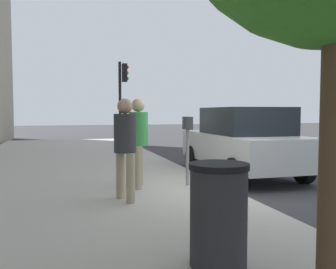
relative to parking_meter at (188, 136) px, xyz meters
name	(u,v)px	position (x,y,z in m)	size (l,w,h in m)	color
ground_plane	(228,195)	(-0.46, -0.70, -1.17)	(80.00, 80.00, 0.00)	#38383A
sidewalk_slab	(72,202)	(-0.46, 2.30, -1.09)	(28.00, 6.00, 0.15)	#B7B2A8
parking_meter	(188,136)	(0.00, 0.00, 0.00)	(0.36, 0.12, 1.41)	gray
pedestrian_at_meter	(138,135)	(0.08, 1.01, 0.03)	(0.52, 0.38, 1.77)	tan
pedestrian_bystander	(125,141)	(-0.94, 1.43, 0.00)	(0.51, 0.38, 1.73)	tan
parked_sedan_near	(243,141)	(1.55, -2.05, -0.27)	(4.42, 2.00, 1.77)	silver
traffic_signal	(122,90)	(8.31, 0.06, 1.41)	(0.24, 0.44, 3.60)	black
trash_bin	(219,214)	(-3.78, 0.97, -0.51)	(0.59, 0.59, 1.01)	#2D2D33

